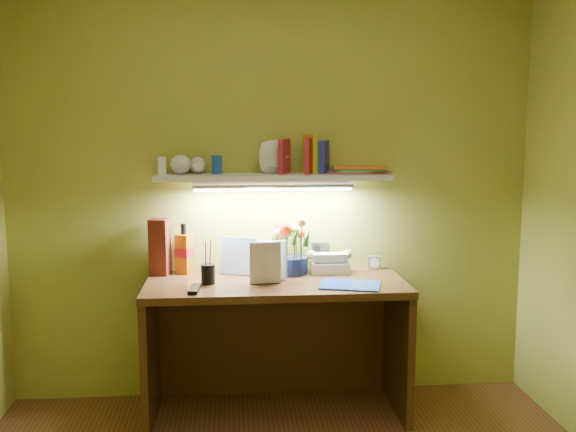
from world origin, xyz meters
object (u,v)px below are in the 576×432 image
object	(u,v)px
desk	(276,348)
flower_bouquet	(291,244)
whisky_bottle	(184,248)
desk_clock	(374,262)
telephone	(329,261)

from	to	relation	value
desk	flower_bouquet	distance (m)	0.58
desk	whisky_bottle	bearing A→B (deg)	155.10
desk_clock	whisky_bottle	xyz separation A→B (m)	(-1.10, -0.02, 0.10)
telephone	flower_bouquet	bearing A→B (deg)	-177.26
telephone	whisky_bottle	size ratio (longest dim) A/B	0.76
desk_clock	whisky_bottle	distance (m)	1.11
whisky_bottle	desk	bearing A→B (deg)	-24.90
desk	telephone	world-z (taller)	telephone
desk	desk_clock	xyz separation A→B (m)	(0.59, 0.25, 0.41)
telephone	desk_clock	xyz separation A→B (m)	(0.28, 0.07, -0.03)
desk	flower_bouquet	world-z (taller)	flower_bouquet
desk	whisky_bottle	distance (m)	0.76
telephone	desk_clock	bearing A→B (deg)	14.89
flower_bouquet	whisky_bottle	xyz separation A→B (m)	(-0.60, 0.06, -0.03)
desk	flower_bouquet	bearing A→B (deg)	60.95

